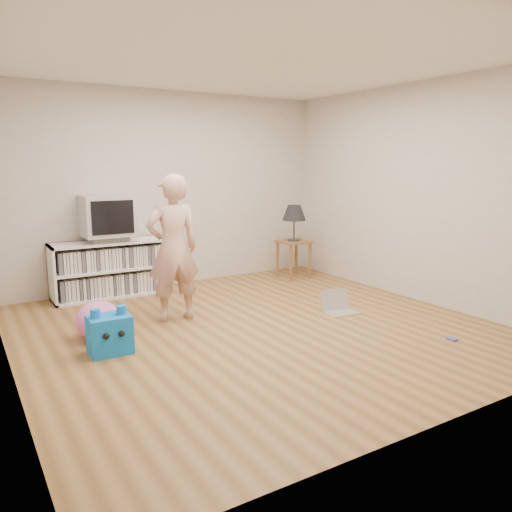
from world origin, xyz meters
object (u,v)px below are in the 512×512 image
Objects in this scene: media_unit at (110,269)px; plush_blue at (110,334)px; laptop at (338,306)px; person at (173,248)px; plush_pink at (99,320)px; crt_tv at (107,215)px; table_lamp at (294,214)px; side_table at (294,250)px; dvd_deck at (108,238)px.

media_unit is 3.38× the size of plush_blue.
plush_blue is at bearing -177.46° from laptop.
person is 3.66× the size of plush_pink.
crt_tv reaches higher than media_unit.
media_unit is at bearing 90.00° from crt_tv.
crt_tv is 1.45× the size of plush_blue.
media_unit is at bearing 171.45° from table_lamp.
crt_tv is 1.38m from person.
plush_pink is at bearing 15.19° from person.
crt_tv is 1.42× the size of plush_pink.
person is 1.21m from plush_blue.
crt_tv is 2.66m from side_table.
plush_blue is (-0.86, -0.60, -0.60)m from person.
dvd_deck is at bearing 171.79° from table_lamp.
side_table is 3.30m from plush_pink.
media_unit is 0.67m from crt_tv.
media_unit is 1.61m from plush_pink.
plush_blue is at bearing -105.48° from media_unit.
media_unit is 2.72× the size of table_lamp.
person is 4.09× the size of laptop.
side_table is at bearing -8.14° from crt_tv.
dvd_deck is at bearing 139.25° from laptop.
table_lamp reaches higher than media_unit.
dvd_deck is 1.68m from plush_pink.
table_lamp is (-0.00, 0.00, 0.53)m from side_table.
laptop is (1.99, -2.04, -0.67)m from dvd_deck.
person is at bearing -76.53° from dvd_deck.
plush_blue is (-0.54, -1.95, -0.17)m from media_unit.
crt_tv is 1.59× the size of laptop.
person is at bearing -156.91° from table_lamp.
table_lamp is 1.36× the size of laptop.
plush_blue is at bearing -91.64° from plush_pink.
crt_tv reaches higher than plush_pink.
person reaches higher than plush_blue.
side_table is at bearing 20.09° from plush_pink.
laptop is (1.99, -2.05, -0.28)m from media_unit.
side_table is at bearing 0.00° from table_lamp.
laptop is (-0.58, -1.67, -0.35)m from side_table.
person is 1.95m from laptop.
crt_tv is 1.17× the size of table_lamp.
side_table is 1.80m from laptop.
plush_pink is at bearing 89.45° from plush_blue.
person reaches higher than side_table.
plush_pink is at bearing 172.90° from laptop.
person reaches higher than crt_tv.
side_table reaches higher than plush_blue.
dvd_deck reaches higher than media_unit.
plush_blue reaches higher than plush_pink.
person is at bearing 161.94° from laptop.
table_lamp is 3.56m from plush_blue.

